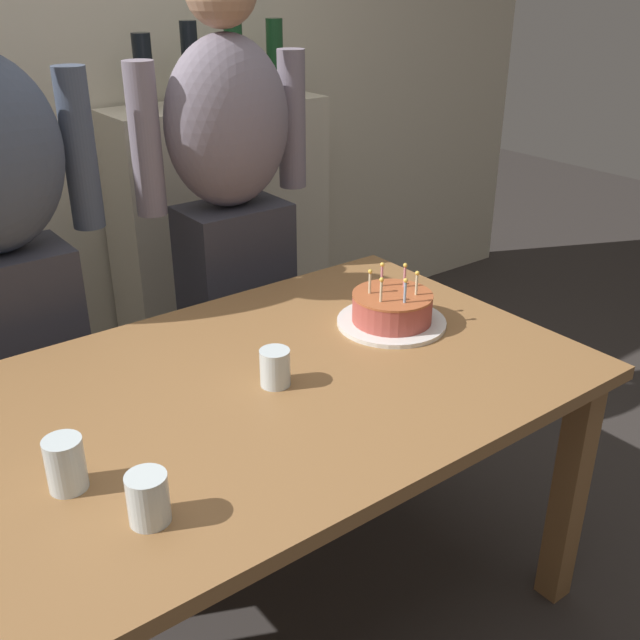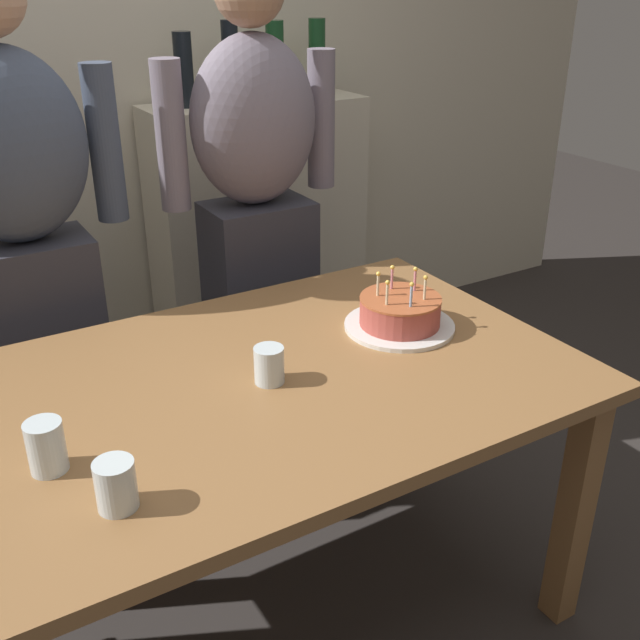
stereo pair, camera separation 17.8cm
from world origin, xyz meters
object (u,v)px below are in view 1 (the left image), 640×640
(water_glass_side, at_px, (148,498))
(person_man_bearded, at_px, (4,269))
(person_woman_cardigan, at_px, (233,219))
(birthday_cake, at_px, (392,310))
(water_glass_far, at_px, (275,368))
(water_glass_near, at_px, (65,464))

(water_glass_side, bearing_deg, person_man_bearded, 86.06)
(water_glass_side, xyz_separation_m, person_woman_cardigan, (0.79, 1.01, 0.09))
(birthday_cake, distance_m, water_glass_far, 0.43)
(birthday_cake, relative_size, person_man_bearded, 0.18)
(birthday_cake, xyz_separation_m, water_glass_far, (-0.43, -0.07, 0.00))
(water_glass_side, xyz_separation_m, person_man_bearded, (0.07, 1.01, 0.09))
(person_woman_cardigan, bearing_deg, person_man_bearded, 0.00)
(birthday_cake, xyz_separation_m, person_woman_cardigan, (-0.07, 0.69, 0.09))
(water_glass_near, xyz_separation_m, person_man_bearded, (0.15, 0.84, 0.08))
(birthday_cake, relative_size, person_woman_cardigan, 0.18)
(water_glass_near, bearing_deg, person_man_bearded, 79.89)
(birthday_cake, height_order, person_woman_cardigan, person_woman_cardigan)
(water_glass_near, xyz_separation_m, person_woman_cardigan, (0.87, 0.84, 0.08))
(water_glass_side, bearing_deg, birthday_cake, 20.86)
(birthday_cake, distance_m, person_woman_cardigan, 0.70)
(birthday_cake, bearing_deg, water_glass_far, -170.05)
(water_glass_far, height_order, person_woman_cardigan, person_woman_cardigan)
(water_glass_far, bearing_deg, person_man_bearded, 115.56)
(water_glass_far, distance_m, person_man_bearded, 0.85)
(person_man_bearded, bearing_deg, water_glass_far, 115.56)
(birthday_cake, bearing_deg, person_woman_cardigan, 96.16)
(water_glass_side, distance_m, person_woman_cardigan, 1.29)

